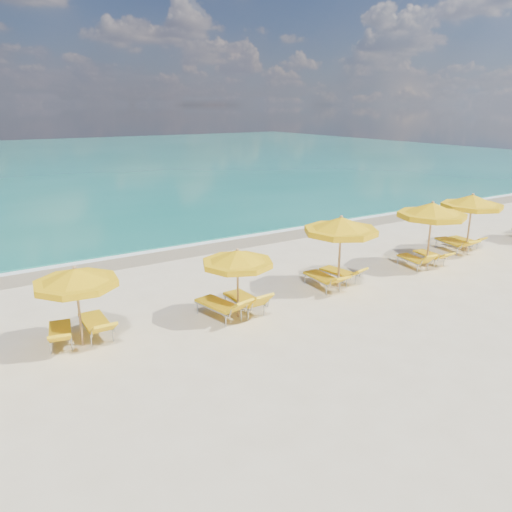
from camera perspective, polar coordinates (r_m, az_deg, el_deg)
ground_plane at (r=16.09m, az=2.87°, el=-5.41°), size 120.00×120.00×0.00m
ocean at (r=61.06m, az=-24.40°, el=9.66°), size 120.00×80.00×0.30m
wet_sand_band at (r=22.21m, az=-8.17°, el=0.77°), size 120.00×2.60×0.01m
foam_line at (r=22.92m, az=-9.00°, el=1.24°), size 120.00×1.20×0.03m
whitecap_near at (r=29.88m, az=-26.60°, el=3.30°), size 14.00×0.36×0.05m
whitecap_far at (r=40.24m, az=-7.60°, el=8.01°), size 18.00×0.30×0.05m
umbrella_2 at (r=13.48m, az=-19.93°, el=-2.40°), size 2.67×2.67×2.20m
umbrella_3 at (r=14.45m, az=-2.13°, el=-0.31°), size 2.15×2.15×2.14m
umbrella_4 at (r=17.06m, az=9.68°, el=3.39°), size 2.82×2.82×2.57m
umbrella_5 at (r=20.17m, az=19.48°, el=4.88°), size 2.68×2.68×2.62m
umbrella_6 at (r=23.01m, az=23.47°, el=5.68°), size 2.54×2.54×2.56m
lounger_2_left at (r=14.36m, az=-21.43°, el=-8.56°), size 0.90×1.83×0.73m
lounger_2_right at (r=14.49m, az=-17.78°, el=-7.85°), size 0.68×1.96×0.82m
lounger_3_left at (r=14.95m, az=-4.14°, el=-6.20°), size 1.05×2.07×0.90m
lounger_3_right at (r=15.37m, az=-1.25°, el=-5.52°), size 0.73×1.92×0.91m
lounger_4_left at (r=17.42m, az=7.65°, el=-2.96°), size 0.72×1.95×0.78m
lounger_4_right at (r=18.16m, az=9.51°, el=-2.27°), size 0.86×1.83×0.75m
lounger_5_left at (r=20.39m, az=17.54°, el=-0.71°), size 0.79×1.74×0.79m
lounger_5_right at (r=21.19m, az=19.23°, el=-0.23°), size 0.76×1.78×0.70m
lounger_6_left at (r=23.21m, az=21.57°, el=1.06°), size 1.07×2.15×0.81m
lounger_6_right at (r=24.14m, az=22.69°, el=1.40°), size 0.64×1.66×0.67m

